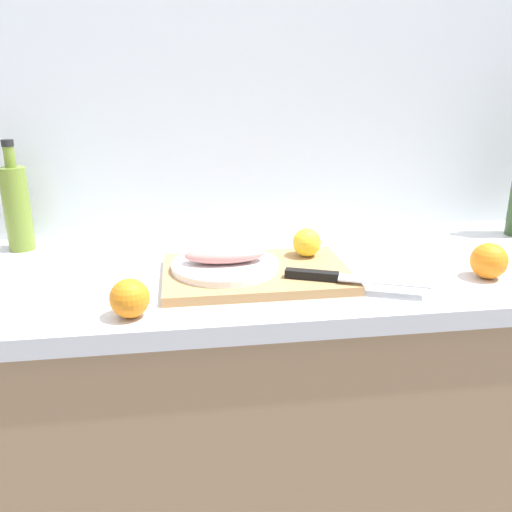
% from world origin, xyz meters
% --- Properties ---
extents(back_wall, '(3.20, 0.05, 2.50)m').
position_xyz_m(back_wall, '(0.00, 0.33, 1.25)').
color(back_wall, silver).
rests_on(back_wall, ground_plane).
extents(kitchen_counter, '(2.00, 0.60, 0.90)m').
position_xyz_m(kitchen_counter, '(0.00, 0.00, 0.45)').
color(kitchen_counter, '#9E7A56').
rests_on(kitchen_counter, ground_plane).
extents(cutting_board, '(0.40, 0.27, 0.02)m').
position_xyz_m(cutting_board, '(0.04, -0.07, 0.91)').
color(cutting_board, tan).
rests_on(cutting_board, kitchen_counter).
extents(white_plate, '(0.23, 0.23, 0.01)m').
position_xyz_m(white_plate, '(-0.03, -0.06, 0.93)').
color(white_plate, white).
rests_on(white_plate, cutting_board).
extents(fish_fillet, '(0.17, 0.07, 0.04)m').
position_xyz_m(fish_fillet, '(-0.03, -0.06, 0.95)').
color(fish_fillet, tan).
rests_on(fish_fillet, white_plate).
extents(chef_knife, '(0.28, 0.13, 0.02)m').
position_xyz_m(chef_knife, '(0.19, -0.17, 0.93)').
color(chef_knife, silver).
rests_on(chef_knife, cutting_board).
extents(lemon_0, '(0.07, 0.07, 0.07)m').
position_xyz_m(lemon_0, '(0.17, -0.00, 0.95)').
color(lemon_0, yellow).
rests_on(lemon_0, cutting_board).
extents(olive_oil_bottle, '(0.06, 0.06, 0.27)m').
position_xyz_m(olive_oil_bottle, '(-0.52, 0.21, 1.01)').
color(olive_oil_bottle, olive).
rests_on(olive_oil_bottle, kitchen_counter).
extents(orange_1, '(0.08, 0.08, 0.08)m').
position_xyz_m(orange_1, '(0.54, -0.14, 0.94)').
color(orange_1, orange).
rests_on(orange_1, kitchen_counter).
extents(orange_2, '(0.07, 0.07, 0.07)m').
position_xyz_m(orange_2, '(-0.22, -0.23, 0.94)').
color(orange_2, orange).
rests_on(orange_2, kitchen_counter).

